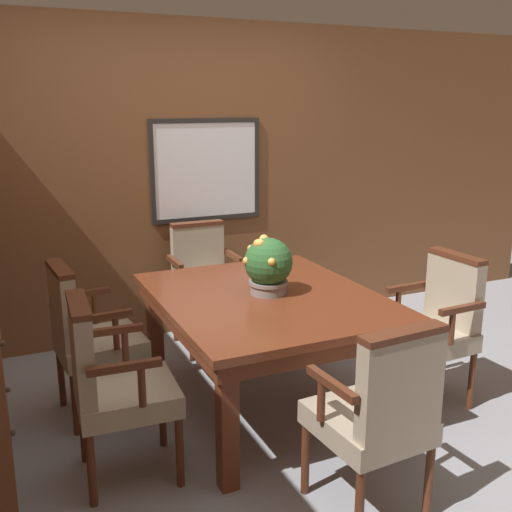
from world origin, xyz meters
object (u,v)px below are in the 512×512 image
at_px(dining_table, 266,309).
at_px(potted_plant, 268,265).
at_px(chair_left_far, 87,332).
at_px(chair_right_near, 436,322).
at_px(chair_left_near, 111,380).
at_px(chair_head_far, 204,279).
at_px(chair_head_near, 379,410).

relative_size(dining_table, potted_plant, 4.34).
height_order(dining_table, potted_plant, potted_plant).
relative_size(chair_left_far, potted_plant, 2.71).
relative_size(chair_right_near, chair_left_near, 1.00).
height_order(chair_left_far, chair_left_near, same).
bearing_deg(potted_plant, chair_head_far, 90.89).
height_order(chair_right_near, potted_plant, potted_plant).
relative_size(dining_table, chair_head_near, 1.60).
bearing_deg(chair_head_far, chair_right_near, -55.49).
bearing_deg(dining_table, chair_head_near, -89.00).
height_order(chair_head_far, potted_plant, potted_plant).
xyz_separation_m(chair_head_far, potted_plant, (0.02, -1.11, 0.38)).
relative_size(chair_left_far, chair_left_near, 1.00).
bearing_deg(dining_table, potted_plant, 40.19).
relative_size(chair_head_near, chair_left_far, 1.00).
bearing_deg(chair_head_near, chair_left_far, -59.04).
xyz_separation_m(chair_head_far, chair_left_far, (-0.99, -0.76, 0.00)).
xyz_separation_m(dining_table, potted_plant, (0.02, 0.01, 0.27)).
bearing_deg(chair_left_near, chair_left_far, 3.56).
relative_size(dining_table, chair_head_far, 1.60).
bearing_deg(chair_right_near, potted_plant, -113.26).
distance_m(chair_right_near, potted_plant, 1.10).
distance_m(chair_head_far, chair_right_near, 1.77).
bearing_deg(potted_plant, chair_head_near, -89.86).
bearing_deg(chair_left_far, potted_plant, -113.24).
bearing_deg(chair_head_near, chair_left_near, -41.23).
bearing_deg(chair_left_near, chair_head_near, -124.29).
xyz_separation_m(chair_right_near, chair_head_near, (-0.97, -0.75, 0.00)).
bearing_deg(chair_right_near, chair_head_near, -54.61).
bearing_deg(chair_right_near, dining_table, -112.22).
distance_m(chair_left_near, potted_plant, 1.13).
bearing_deg(chair_left_near, chair_right_near, -87.31).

